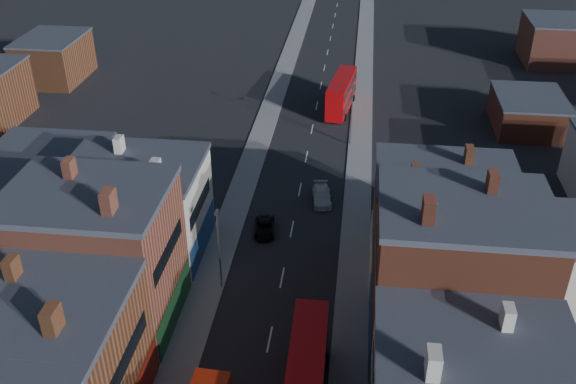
% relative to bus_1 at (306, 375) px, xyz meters
% --- Properties ---
extents(pavement_west, '(3.00, 200.00, 0.12)m').
position_rel_bus_1_xyz_m(pavement_west, '(-10.00, 31.89, -2.53)').
color(pavement_west, gray).
rests_on(pavement_west, ground).
extents(pavement_east, '(3.00, 200.00, 0.12)m').
position_rel_bus_1_xyz_m(pavement_east, '(3.00, 31.89, -2.53)').
color(pavement_east, gray).
rests_on(pavement_east, ground).
extents(lamp_post_2, '(0.25, 0.70, 8.12)m').
position_rel_bus_1_xyz_m(lamp_post_2, '(-8.70, 11.89, 2.12)').
color(lamp_post_2, slate).
rests_on(lamp_post_2, ground).
extents(lamp_post_3, '(0.25, 0.70, 8.12)m').
position_rel_bus_1_xyz_m(lamp_post_3, '(1.70, 41.89, 2.12)').
color(lamp_post_3, slate).
rests_on(lamp_post_3, ground).
extents(bus_1, '(2.95, 11.14, 4.79)m').
position_rel_bus_1_xyz_m(bus_1, '(0.00, 0.00, 0.00)').
color(bus_1, red).
rests_on(bus_1, ground).
extents(bus_2, '(3.92, 11.15, 4.71)m').
position_rel_bus_1_xyz_m(bus_2, '(-0.00, 52.83, -0.04)').
color(bus_2, '#B7080A').
rests_on(bus_2, ground).
extents(car_2, '(2.46, 4.45, 1.18)m').
position_rel_bus_1_xyz_m(car_2, '(-6.20, 21.01, -2.00)').
color(car_2, black).
rests_on(car_2, ground).
extents(car_3, '(2.55, 4.96, 1.38)m').
position_rel_bus_1_xyz_m(car_3, '(-0.88, 27.71, -1.90)').
color(car_3, silver).
rests_on(car_3, ground).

